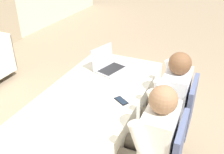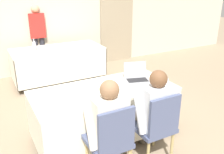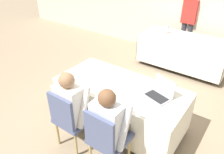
% 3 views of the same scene
% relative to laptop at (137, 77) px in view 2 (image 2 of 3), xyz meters
% --- Properties ---
extents(ground_plane, '(24.00, 24.00, 0.00)m').
position_rel_laptop_xyz_m(ground_plane, '(-0.56, -0.07, -0.78)').
color(ground_plane, gray).
extents(wall_back, '(12.00, 0.06, 2.70)m').
position_rel_laptop_xyz_m(wall_back, '(-0.56, 3.11, 0.57)').
color(wall_back, beige).
rests_on(wall_back, ground_plane).
extents(curtain_panel, '(0.95, 0.04, 2.65)m').
position_rel_laptop_xyz_m(curtain_panel, '(1.38, 3.05, 0.55)').
color(curtain_panel, gray).
rests_on(curtain_panel, ground_plane).
extents(conference_table_near, '(1.90, 0.89, 0.73)m').
position_rel_laptop_xyz_m(conference_table_near, '(-0.56, -0.07, -0.21)').
color(conference_table_near, silver).
rests_on(conference_table_near, ground_plane).
extents(conference_table_far, '(1.90, 0.89, 0.73)m').
position_rel_laptop_xyz_m(conference_table_far, '(-0.47, 2.33, -0.21)').
color(conference_table_far, silver).
rests_on(conference_table_far, ground_plane).
extents(laptop, '(0.40, 0.36, 0.25)m').
position_rel_laptop_xyz_m(laptop, '(0.00, 0.00, 0.00)').
color(laptop, '#99999E').
rests_on(laptop, conference_table_near).
extents(cell_phone, '(0.13, 0.16, 0.01)m').
position_rel_laptop_xyz_m(cell_phone, '(-0.52, -0.36, -0.04)').
color(cell_phone, black).
rests_on(cell_phone, conference_table_near).
extents(paper_beside_laptop, '(0.24, 0.32, 0.00)m').
position_rel_laptop_xyz_m(paper_beside_laptop, '(-0.91, -0.28, -0.05)').
color(paper_beside_laptop, white).
rests_on(paper_beside_laptop, conference_table_near).
extents(water_bottle, '(0.07, 0.07, 0.25)m').
position_rel_laptop_xyz_m(water_bottle, '(-0.94, 2.37, 0.06)').
color(water_bottle, '#B7B7C1').
rests_on(water_bottle, conference_table_far).
extents(chair_near_left, '(0.44, 0.44, 0.92)m').
position_rel_laptop_xyz_m(chair_near_left, '(-0.86, -0.82, -0.27)').
color(chair_near_left, tan).
rests_on(chair_near_left, ground_plane).
extents(chair_near_right, '(0.44, 0.44, 0.92)m').
position_rel_laptop_xyz_m(chair_near_right, '(-0.26, -0.82, -0.27)').
color(chair_near_right, tan).
rests_on(chair_near_right, ground_plane).
extents(person_checkered_shirt, '(0.50, 0.52, 1.18)m').
position_rel_laptop_xyz_m(person_checkered_shirt, '(-0.86, -0.72, -0.11)').
color(person_checkered_shirt, '#665B4C').
rests_on(person_checkered_shirt, ground_plane).
extents(person_white_shirt, '(0.50, 0.52, 1.18)m').
position_rel_laptop_xyz_m(person_white_shirt, '(-0.26, -0.72, -0.11)').
color(person_white_shirt, '#665B4C').
rests_on(person_white_shirt, ground_plane).
extents(person_red_shirt, '(0.34, 0.20, 1.59)m').
position_rel_laptop_xyz_m(person_red_shirt, '(-0.70, 3.08, 0.13)').
color(person_red_shirt, '#33333D').
rests_on(person_red_shirt, ground_plane).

